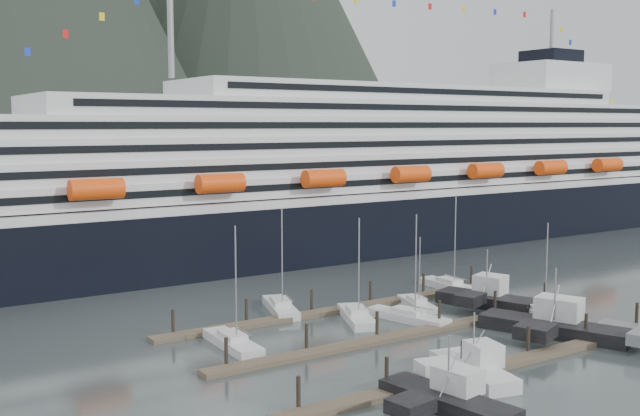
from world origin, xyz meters
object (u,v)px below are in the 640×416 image
at_px(sailboat_h, 542,315).
at_px(trawler_a, 447,399).
at_px(sailboat_g, 449,286).
at_px(trawler_b, 472,369).
at_px(sailboat_f, 417,304).
at_px(trawler_e, 486,299).
at_px(trawler_c, 553,326).
at_px(sailboat_e, 281,308).
at_px(sailboat_b, 233,343).
at_px(cruise_ship, 372,182).
at_px(sailboat_d, 408,318).
at_px(sailboat_c, 357,317).

xyz_separation_m(sailboat_h, trawler_a, (-29.42, -15.19, 0.47)).
xyz_separation_m(sailboat_g, trawler_b, (-23.92, -28.51, 0.45)).
xyz_separation_m(sailboat_f, trawler_e, (7.65, -4.44, 0.61)).
xyz_separation_m(sailboat_h, trawler_c, (-4.85, -5.70, 0.61)).
bearing_deg(sailboat_e, sailboat_f, -98.35).
xyz_separation_m(trawler_a, trawler_b, (7.14, 4.35, -0.00)).
distance_m(sailboat_h, trawler_a, 33.12).
relative_size(sailboat_g, trawler_c, 0.82).
distance_m(trawler_a, trawler_c, 26.35).
relative_size(sailboat_b, sailboat_f, 1.41).
bearing_deg(trawler_c, trawler_b, 84.76).
distance_m(sailboat_b, sailboat_h, 37.49).
bearing_deg(trawler_c, cruise_ship, -40.86).
bearing_deg(sailboat_d, sailboat_e, 25.67).
height_order(cruise_ship, trawler_c, cruise_ship).
relative_size(sailboat_c, sailboat_e, 0.96).
relative_size(sailboat_b, sailboat_e, 0.99).
bearing_deg(sailboat_f, trawler_a, 160.99).
bearing_deg(sailboat_h, sailboat_g, 16.71).
height_order(sailboat_b, sailboat_e, sailboat_e).
distance_m(sailboat_g, trawler_a, 45.22).
bearing_deg(sailboat_h, sailboat_f, 58.85).
height_order(cruise_ship, trawler_b, cruise_ship).
bearing_deg(sailboat_g, trawler_c, 166.24).
relative_size(cruise_ship, sailboat_c, 16.38).
height_order(sailboat_h, trawler_b, sailboat_h).
distance_m(sailboat_g, trawler_b, 37.22).
distance_m(sailboat_b, trawler_b, 24.81).
bearing_deg(trawler_b, sailboat_d, -10.30).
distance_m(sailboat_e, sailboat_f, 17.21).
height_order(sailboat_e, trawler_c, sailboat_e).
bearing_deg(cruise_ship, trawler_c, -109.22).
bearing_deg(sailboat_f, sailboat_e, 81.12).
height_order(cruise_ship, sailboat_b, cruise_ship).
relative_size(sailboat_h, trawler_b, 1.10).
distance_m(cruise_ship, trawler_b, 76.90).
xyz_separation_m(sailboat_c, trawler_b, (-3.03, -21.91, 0.45)).
bearing_deg(cruise_ship, sailboat_g, -111.47).
xyz_separation_m(sailboat_e, trawler_a, (-4.92, -35.02, 0.45)).
bearing_deg(sailboat_d, cruise_ship, -47.40).
distance_m(sailboat_c, trawler_b, 22.12).
xyz_separation_m(sailboat_c, trawler_a, (-10.16, -26.26, 0.45)).
distance_m(sailboat_f, trawler_a, 34.07).
bearing_deg(trawler_b, trawler_a, 134.32).
bearing_deg(trawler_c, sailboat_e, 15.96).
relative_size(sailboat_b, trawler_a, 1.05).
bearing_deg(sailboat_g, sailboat_e, 87.04).
bearing_deg(cruise_ship, sailboat_f, -120.73).
relative_size(sailboat_b, trawler_e, 1.02).
bearing_deg(cruise_ship, sailboat_b, -139.32).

